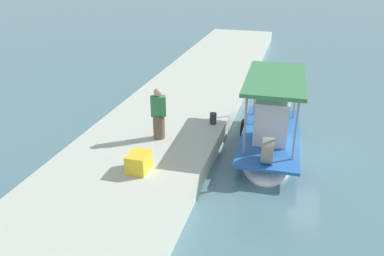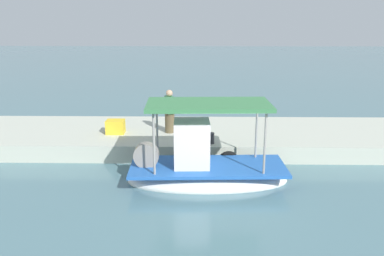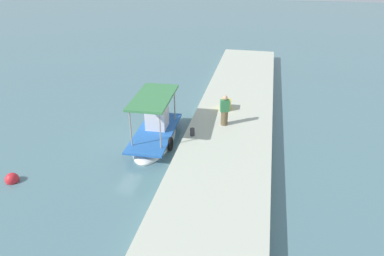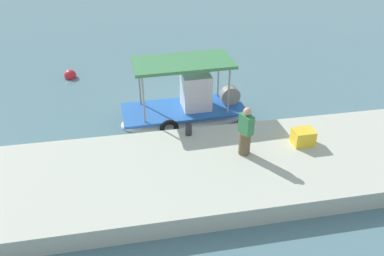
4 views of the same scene
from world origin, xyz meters
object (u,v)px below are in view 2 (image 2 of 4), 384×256
Objects in this scene: main_fishing_boat at (204,168)px; mooring_bollard at (211,138)px; fisherman_near_bollard at (170,113)px; cargo_crate at (115,127)px.

main_fishing_boat reaches higher than mooring_bollard.
fisherman_near_bollard is at bearing -69.06° from main_fishing_boat.
fisherman_near_bollard is (1.35, -3.53, 0.95)m from main_fishing_boat.
cargo_crate is at bearing 4.89° from fisherman_near_bollard.
mooring_bollard is at bearing -97.19° from main_fishing_boat.
mooring_bollard is at bearing 137.86° from fisherman_near_bollard.
main_fishing_boat is at bearing 82.81° from mooring_bollard.
main_fishing_boat is 3.90m from fisherman_near_bollard.
main_fishing_boat is 4.86m from cargo_crate.
cargo_crate is (2.15, 0.18, -0.51)m from fisherman_near_bollard.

